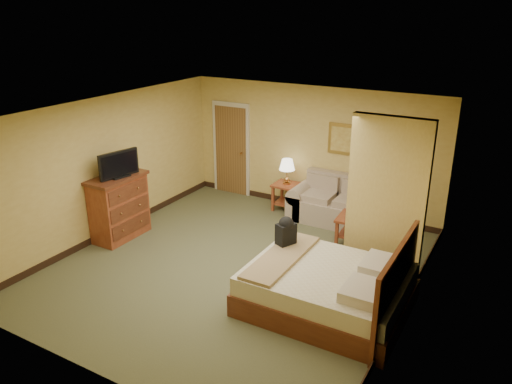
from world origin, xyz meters
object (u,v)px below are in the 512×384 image
Objects in this scene: bed at (331,288)px; dresser at (119,207)px; loveseat at (336,207)px; coffee_table at (360,224)px.

dresser is at bearing 176.16° from bed.
loveseat is 1.54× the size of dresser.
loveseat is at bearing 137.85° from coffee_table.
bed is at bearing -81.45° from coffee_table.
bed is (4.29, -0.29, -0.27)m from dresser.
coffee_table is 0.37× the size of bed.
coffee_table is at bearing 27.12° from dresser.
bed reaches higher than dresser.
dresser is (-3.94, -2.02, 0.25)m from coffee_table.
loveseat is 4.20m from dresser.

